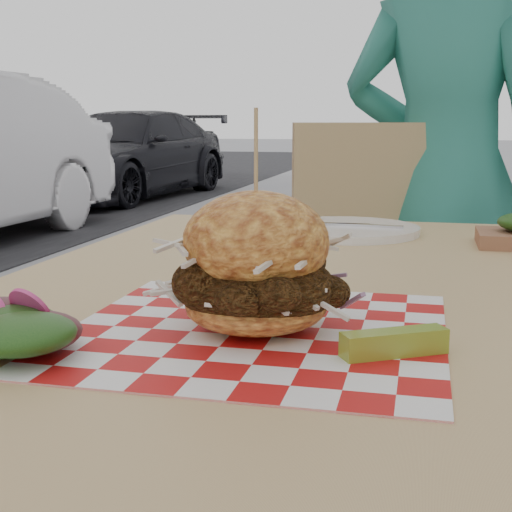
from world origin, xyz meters
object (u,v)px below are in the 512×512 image
(diner, at_px, (445,179))
(car_dark, at_px, (126,154))
(patio_table, at_px, (309,340))
(patio_chair, at_px, (354,278))
(sandwich, at_px, (256,271))

(diner, height_order, car_dark, diner)
(patio_table, relative_size, patio_chair, 1.26)
(patio_chair, bearing_deg, diner, 21.75)
(car_dark, height_order, patio_chair, car_dark)
(diner, height_order, patio_table, diner)
(diner, bearing_deg, sandwich, 95.15)
(patio_chair, relative_size, sandwich, 4.48)
(car_dark, xyz_separation_m, patio_chair, (3.56, -6.74, 0.00))
(diner, xyz_separation_m, patio_chair, (-0.22, -0.18, -0.25))
(car_dark, xyz_separation_m, patio_table, (3.59, -7.68, 0.12))
(car_dark, distance_m, patio_chair, 7.62)
(patio_chair, bearing_deg, car_dark, 100.17)
(car_dark, xyz_separation_m, sandwich, (3.58, -7.91, 0.26))
(sandwich, bearing_deg, car_dark, 114.34)
(patio_chair, bearing_deg, patio_table, -105.86)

